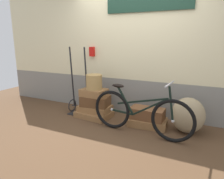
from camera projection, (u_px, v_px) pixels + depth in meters
name	position (u px, v px, depth m)	size (l,w,h in m)	color
ground	(116.00, 127.00, 3.83)	(8.71, 5.20, 0.06)	#513823
station_building	(134.00, 53.00, 4.26)	(6.71, 0.74, 2.54)	gray
suitcase_0	(94.00, 114.00, 4.27)	(0.69, 0.48, 0.11)	olive
suitcase_1	(95.00, 108.00, 4.26)	(0.63, 0.42, 0.12)	olive
suitcase_2	(96.00, 101.00, 4.23)	(0.54, 0.40, 0.20)	brown
suitcase_3	(94.00, 92.00, 4.19)	(0.49, 0.37, 0.14)	olive
suitcase_4	(148.00, 122.00, 3.82)	(0.68, 0.39, 0.14)	olive
suitcase_5	(147.00, 113.00, 3.79)	(0.61, 0.33, 0.20)	brown
wicker_basket	(94.00, 82.00, 4.13)	(0.32, 0.32, 0.29)	#A8844C
luggage_trolley	(79.00, 98.00, 4.43)	(0.44, 0.36, 1.40)	black
burlap_sack	(188.00, 115.00, 3.51)	(0.55, 0.47, 0.61)	#9E8966
bicycle	(140.00, 114.00, 3.42)	(1.75, 0.46, 0.92)	black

